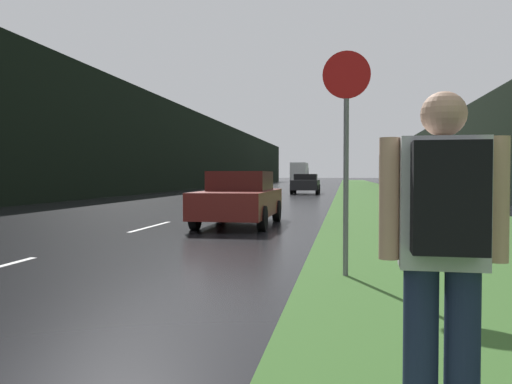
% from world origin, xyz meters
% --- Properties ---
extents(grass_verge, '(6.00, 240.00, 0.02)m').
position_xyz_m(grass_verge, '(7.49, 40.00, 0.01)').
color(grass_verge, '#386028').
rests_on(grass_verge, ground_plane).
extents(lane_stripe_c, '(0.12, 3.00, 0.01)m').
position_xyz_m(lane_stripe_c, '(0.00, 12.91, 0.00)').
color(lane_stripe_c, silver).
rests_on(lane_stripe_c, ground_plane).
extents(lane_stripe_d, '(0.12, 3.00, 0.01)m').
position_xyz_m(lane_stripe_d, '(0.00, 19.91, 0.00)').
color(lane_stripe_d, silver).
rests_on(lane_stripe_d, ground_plane).
extents(treeline_far_side, '(2.00, 140.00, 7.73)m').
position_xyz_m(treeline_far_side, '(-10.49, 50.00, 3.86)').
color(treeline_far_side, black).
rests_on(treeline_far_side, ground_plane).
extents(treeline_near_side, '(2.00, 140.00, 5.69)m').
position_xyz_m(treeline_near_side, '(13.49, 50.00, 2.84)').
color(treeline_near_side, black).
rests_on(treeline_near_side, ground_plane).
extents(stop_sign, '(0.64, 0.07, 3.03)m').
position_xyz_m(stop_sign, '(5.11, 6.53, 1.82)').
color(stop_sign, slate).
rests_on(stop_sign, ground_plane).
extents(hitchhiker_with_backpack, '(0.62, 0.43, 1.78)m').
position_xyz_m(hitchhiker_with_backpack, '(5.57, 1.94, 1.02)').
color(hitchhiker_with_backpack, '#1E2847').
rests_on(hitchhiker_with_backpack, ground_plane).
extents(car_passing_near, '(1.91, 4.63, 1.48)m').
position_xyz_m(car_passing_near, '(2.25, 13.77, 0.74)').
color(car_passing_near, maroon).
rests_on(car_passing_near, ground_plane).
extents(car_passing_far, '(2.02, 4.17, 1.47)m').
position_xyz_m(car_passing_far, '(2.25, 39.31, 0.76)').
color(car_passing_far, black).
rests_on(car_passing_far, ground_plane).
extents(car_oncoming, '(1.89, 4.19, 1.47)m').
position_xyz_m(car_oncoming, '(-2.25, 45.43, 0.74)').
color(car_oncoming, black).
rests_on(car_oncoming, ground_plane).
extents(delivery_truck, '(2.65, 8.90, 3.42)m').
position_xyz_m(delivery_truck, '(-2.25, 89.01, 1.81)').
color(delivery_truck, gray).
rests_on(delivery_truck, ground_plane).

